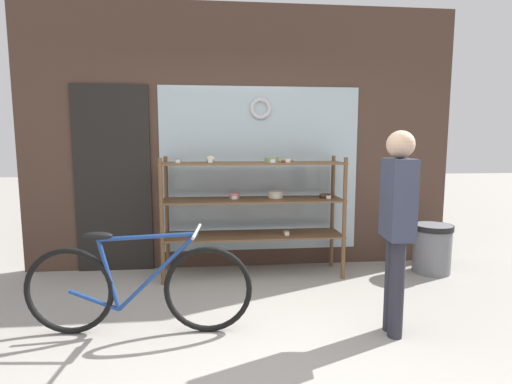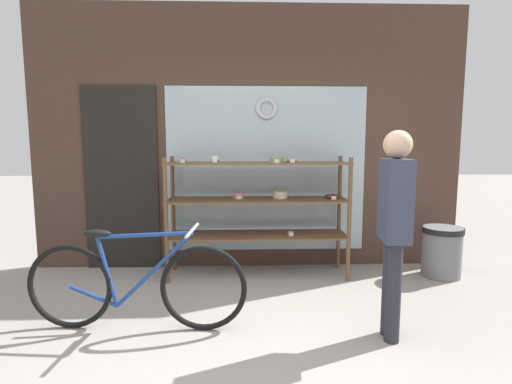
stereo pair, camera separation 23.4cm
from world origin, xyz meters
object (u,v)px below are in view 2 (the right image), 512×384
Objects in this scene: trash_bin at (442,249)px; bicycle at (135,284)px; pedestrian at (394,220)px; display_case at (259,201)px.

bicycle is at bearing -159.29° from trash_bin.
pedestrian is (1.95, -0.21, 0.54)m from bicycle.
bicycle is 1.12× the size of pedestrian.
display_case is 2.07m from trash_bin.
trash_bin is at bearing 24.62° from bicycle.
pedestrian is 2.83× the size of trash_bin.
pedestrian is (0.92, -1.48, 0.07)m from display_case.
trash_bin is (2.00, -0.12, -0.54)m from display_case.
bicycle is 3.16× the size of trash_bin.
display_case is at bearing -142.02° from pedestrian.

